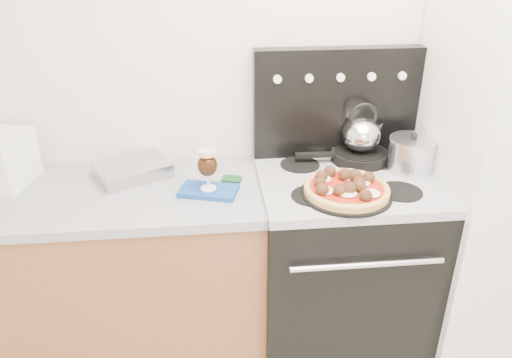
{
  "coord_description": "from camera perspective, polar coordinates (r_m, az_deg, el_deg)",
  "views": [
    {
      "loc": [
        -0.51,
        -0.7,
        1.88
      ],
      "look_at": [
        -0.33,
        1.05,
        1.0
      ],
      "focal_mm": 35.0,
      "sensor_mm": 36.0,
      "label": 1
    }
  ],
  "objects": [
    {
      "name": "skillet",
      "position": [
        2.36,
        11.74,
        2.59
      ],
      "size": [
        0.27,
        0.27,
        0.05
      ],
      "primitive_type": "cylinder",
      "rotation": [
        0.0,
        0.0,
        -0.03
      ],
      "color": "black",
      "rests_on": "cooktop"
    },
    {
      "name": "cooktop",
      "position": [
        2.2,
        10.35,
        -0.34
      ],
      "size": [
        0.76,
        0.65,
        0.04
      ],
      "primitive_type": "cube",
      "color": "#ADADB2",
      "rests_on": "stove_body"
    },
    {
      "name": "stock_pot",
      "position": [
        2.3,
        17.31,
        2.57
      ],
      "size": [
        0.24,
        0.24,
        0.14
      ],
      "primitive_type": "cylinder",
      "rotation": [
        0.0,
        0.0,
        -0.25
      ],
      "color": "silver",
      "rests_on": "cooktop"
    },
    {
      "name": "pizza_pan",
      "position": [
        2.04,
        10.26,
        -1.69
      ],
      "size": [
        0.39,
        0.39,
        0.01
      ],
      "primitive_type": "cylinder",
      "rotation": [
        0.0,
        0.0,
        0.07
      ],
      "color": "black",
      "rests_on": "cooktop"
    },
    {
      "name": "countertop",
      "position": [
        2.21,
        -18.68,
        -1.82
      ],
      "size": [
        1.48,
        0.63,
        0.04
      ],
      "primitive_type": "cube",
      "color": "#9596A1",
      "rests_on": "base_cabinet"
    },
    {
      "name": "base_cabinet",
      "position": [
        2.44,
        -17.14,
        -11.15
      ],
      "size": [
        1.45,
        0.6,
        0.86
      ],
      "primitive_type": "cube",
      "color": "brown",
      "rests_on": "ground"
    },
    {
      "name": "fridge",
      "position": [
        2.44,
        26.63,
        1.23
      ],
      "size": [
        0.64,
        0.68,
        1.9
      ],
      "primitive_type": "cube",
      "color": "silver",
      "rests_on": "ground"
    },
    {
      "name": "room_shell",
      "position": [
        1.28,
        18.45,
        -4.21
      ],
      "size": [
        3.52,
        3.01,
        2.52
      ],
      "color": "beige",
      "rests_on": "ground"
    },
    {
      "name": "tea_kettle",
      "position": [
        2.31,
        12.02,
        5.32
      ],
      "size": [
        0.22,
        0.22,
        0.19
      ],
      "primitive_type": null,
      "rotation": [
        0.0,
        0.0,
        -0.27
      ],
      "color": "silver",
      "rests_on": "skillet"
    },
    {
      "name": "stove_body",
      "position": [
        2.44,
        9.47,
        -10.04
      ],
      "size": [
        0.76,
        0.65,
        0.88
      ],
      "primitive_type": "cube",
      "color": "black",
      "rests_on": "ground"
    },
    {
      "name": "backguard",
      "position": [
        2.34,
        9.11,
        8.61
      ],
      "size": [
        0.76,
        0.08,
        0.5
      ],
      "primitive_type": "cube",
      "color": "black",
      "rests_on": "cooktop"
    },
    {
      "name": "pizza",
      "position": [
        2.03,
        10.33,
        -0.93
      ],
      "size": [
        0.38,
        0.38,
        0.05
      ],
      "primitive_type": null,
      "rotation": [
        0.0,
        0.0,
        -0.13
      ],
      "color": "tan",
      "rests_on": "pizza_pan"
    },
    {
      "name": "beer_glass",
      "position": [
        2.03,
        -5.55,
        1.1
      ],
      "size": [
        0.1,
        0.1,
        0.18
      ],
      "primitive_type": null,
      "rotation": [
        0.0,
        0.0,
        0.24
      ],
      "color": "black",
      "rests_on": "oven_mitt"
    },
    {
      "name": "foil_sheet",
      "position": [
        2.26,
        -13.93,
        0.98
      ],
      "size": [
        0.37,
        0.34,
        0.06
      ],
      "primitive_type": "cube",
      "rotation": [
        0.0,
        0.0,
        0.49
      ],
      "color": "silver",
      "rests_on": "countertop"
    },
    {
      "name": "oven_mitt",
      "position": [
        2.08,
        -5.44,
        -1.35
      ],
      "size": [
        0.26,
        0.2,
        0.02
      ],
      "primitive_type": "cube",
      "rotation": [
        0.0,
        0.0,
        -0.28
      ],
      "color": "#18419A",
      "rests_on": "countertop"
    }
  ]
}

